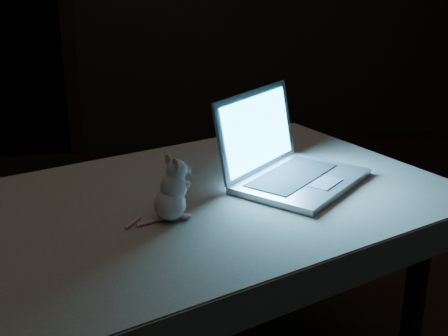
{
  "coord_description": "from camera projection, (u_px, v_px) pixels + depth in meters",
  "views": [
    {
      "loc": [
        -0.35,
        -1.84,
        1.41
      ],
      "look_at": [
        -0.03,
        -0.19,
        0.8
      ],
      "focal_mm": 48.0,
      "sensor_mm": 36.0,
      "label": 1
    }
  ],
  "objects": [
    {
      "name": "table",
      "position": [
        207.0,
        304.0,
        1.89
      ],
      "size": [
        1.56,
        1.29,
        0.72
      ],
      "primitive_type": null,
      "rotation": [
        0.0,
        0.0,
        0.37
      ],
      "color": "black",
      "rests_on": "floor"
    },
    {
      "name": "tablecloth",
      "position": [
        224.0,
        217.0,
        1.75
      ],
      "size": [
        1.74,
        1.63,
        0.1
      ],
      "primitive_type": null,
      "rotation": [
        0.0,
        0.0,
        0.62
      ],
      "color": "#BAAE9E",
      "rests_on": "table"
    },
    {
      "name": "laptop",
      "position": [
        303.0,
        142.0,
        1.81
      ],
      "size": [
        0.54,
        0.53,
        0.27
      ],
      "primitive_type": null,
      "rotation": [
        0.0,
        0.0,
        0.76
      ],
      "color": "#A7A8AC",
      "rests_on": "tablecloth"
    },
    {
      "name": "plush_mouse",
      "position": [
        169.0,
        189.0,
        1.59
      ],
      "size": [
        0.17,
        0.17,
        0.17
      ],
      "primitive_type": null,
      "rotation": [
        0.0,
        0.0,
        0.49
      ],
      "color": "white",
      "rests_on": "tablecloth"
    }
  ]
}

